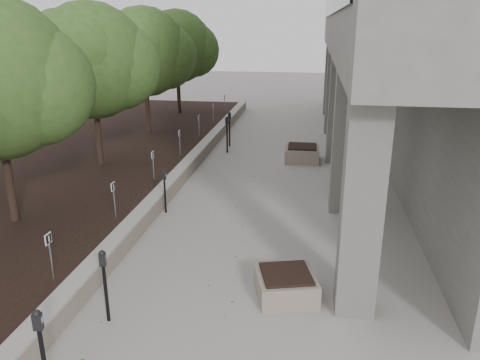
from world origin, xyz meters
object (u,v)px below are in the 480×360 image
Objects in this scene: parking_meter_3 at (165,192)px; planter_back at (302,153)px; parking_meter_2 at (105,286)px; parking_meter_1 at (43,355)px; parking_meter_4 at (227,135)px; parking_meter_5 at (230,129)px; crabapple_tree_5 at (177,62)px; crabapple_tree_4 at (145,71)px; planter_front at (286,284)px; crabapple_tree_3 at (94,86)px.

parking_meter_3 reaches higher than planter_back.
parking_meter_2 reaches higher than planter_back.
parking_meter_1 is 0.97× the size of parking_meter_4.
parking_meter_5 is at bearing 72.91° from parking_meter_2.
crabapple_tree_5 is 7.86m from parking_meter_4.
crabapple_tree_4 reaches higher than parking_meter_2.
crabapple_tree_5 reaches higher than parking_meter_5.
crabapple_tree_4 is 3.69× the size of parking_meter_1.
parking_meter_5 reaches higher than parking_meter_1.
parking_meter_5 is (-0.04, 12.72, 0.05)m from parking_meter_2.
crabapple_tree_5 is 4.36× the size of parking_meter_3.
parking_meter_4 is at bearing 106.45° from planter_front.
crabapple_tree_5 reaches higher than parking_meter_3.
planter_front is (6.91, -6.79, -2.86)m from crabapple_tree_3.
crabapple_tree_3 is at bearing -133.15° from parking_meter_4.
parking_meter_5 reaches higher than planter_front.
parking_meter_1 is (3.74, -14.97, -2.38)m from crabapple_tree_4.
crabapple_tree_5 is 6.97m from parking_meter_5.
parking_meter_2 is at bearing -82.52° from parking_meter_3.
parking_meter_1 is 0.97× the size of parking_meter_5.
parking_meter_2 is (0.07, 1.88, -0.03)m from parking_meter_1.
parking_meter_5 is at bearing -5.55° from crabapple_tree_4.
parking_meter_2 is at bearing -73.80° from crabapple_tree_4.
planter_back is at bearing -8.86° from parking_meter_4.
crabapple_tree_3 is 5.00m from crabapple_tree_4.
crabapple_tree_4 is 13.84m from parking_meter_2.
parking_meter_4 reaches higher than parking_meter_5.
parking_meter_1 is 1.18× the size of parking_meter_3.
parking_meter_3 is 6.94m from planter_back.
crabapple_tree_4 is 7.78m from planter_back.
planter_front is (6.91, -11.79, -2.86)m from crabapple_tree_4.
parking_meter_4 is (3.85, 3.57, -2.36)m from crabapple_tree_3.
parking_meter_4 is 1.17× the size of planter_back.
parking_meter_4 is 1.07m from parking_meter_5.
crabapple_tree_5 is at bearing 88.55° from parking_meter_1.
parking_meter_1 is 13.54m from parking_meter_4.
planter_front is (3.63, -3.77, -0.36)m from parking_meter_3.
crabapple_tree_3 is at bearing -157.55° from planter_back.
parking_meter_3 is 7.67m from parking_meter_5.
crabapple_tree_4 is 4.20× the size of planter_back.
planter_front is 0.86× the size of planter_back.
parking_meter_3 is at bearing -110.49° from parking_meter_5.
crabapple_tree_3 is 4.20× the size of planter_back.
parking_meter_1 is at bearing -109.33° from parking_meter_2.
planter_front is at bearing -91.53° from parking_meter_5.
crabapple_tree_4 reaches higher than planter_front.
parking_meter_3 is 6.62m from parking_meter_4.
parking_meter_5 is at bearing -54.94° from crabapple_tree_5.
planter_front is at bearing -69.51° from parking_meter_4.
parking_meter_2 is (3.80, -8.09, -2.41)m from crabapple_tree_3.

